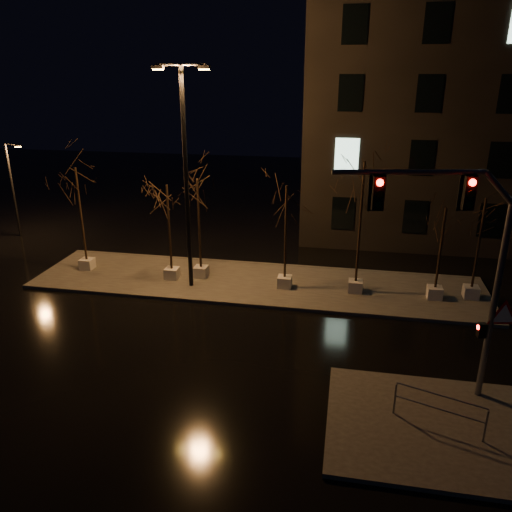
# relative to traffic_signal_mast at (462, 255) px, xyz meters

# --- Properties ---
(ground) EXTENTS (90.00, 90.00, 0.00)m
(ground) POSITION_rel_traffic_signal_mast_xyz_m (-7.54, 1.88, -4.90)
(ground) COLOR black
(ground) RESTS_ON ground
(median) EXTENTS (22.00, 5.00, 0.15)m
(median) POSITION_rel_traffic_signal_mast_xyz_m (-7.54, 7.88, -4.83)
(median) COLOR #3F3C38
(median) RESTS_ON ground
(sidewalk_corner) EXTENTS (7.00, 5.00, 0.15)m
(sidewalk_corner) POSITION_rel_traffic_signal_mast_xyz_m (-0.04, -1.62, -4.83)
(sidewalk_corner) COLOR #3F3C38
(sidewalk_corner) RESTS_ON ground
(tree_0) EXTENTS (1.80, 1.80, 5.47)m
(tree_0) POSITION_rel_traffic_signal_mast_xyz_m (-16.53, 7.93, -0.60)
(tree_0) COLOR silver
(tree_0) RESTS_ON median
(tree_1) EXTENTS (1.80, 1.80, 4.87)m
(tree_1) POSITION_rel_traffic_signal_mast_xyz_m (-11.72, 7.50, -1.06)
(tree_1) COLOR silver
(tree_1) RESTS_ON median
(tree_2) EXTENTS (1.80, 1.80, 5.12)m
(tree_2) POSITION_rel_traffic_signal_mast_xyz_m (-10.36, 7.98, -0.86)
(tree_2) COLOR silver
(tree_2) RESTS_ON median
(tree_3) EXTENTS (1.80, 1.80, 5.07)m
(tree_3) POSITION_rel_traffic_signal_mast_xyz_m (-6.06, 7.47, -0.91)
(tree_3) COLOR silver
(tree_3) RESTS_ON median
(tree_4) EXTENTS (1.80, 1.80, 6.28)m
(tree_4) POSITION_rel_traffic_signal_mast_xyz_m (-2.73, 7.58, 0.01)
(tree_4) COLOR silver
(tree_4) RESTS_ON median
(tree_5) EXTENTS (1.80, 1.80, 4.37)m
(tree_5) POSITION_rel_traffic_signal_mast_xyz_m (0.82, 7.51, -1.44)
(tree_5) COLOR silver
(tree_5) RESTS_ON median
(tree_6) EXTENTS (1.80, 1.80, 4.79)m
(tree_6) POSITION_rel_traffic_signal_mast_xyz_m (2.46, 7.87, -1.12)
(tree_6) COLOR silver
(tree_6) RESTS_ON median
(traffic_signal_mast) EXTENTS (5.85, 1.16, 7.23)m
(traffic_signal_mast) POSITION_rel_traffic_signal_mast_xyz_m (0.00, 0.00, 0.00)
(traffic_signal_mast) COLOR slate
(traffic_signal_mast) RESTS_ON sidewalk_corner
(streetlight_main) EXTENTS (2.50, 0.33, 10.04)m
(streetlight_main) POSITION_rel_traffic_signal_mast_xyz_m (-10.53, 6.87, 1.04)
(streetlight_main) COLOR black
(streetlight_main) RESTS_ON median
(streetlight_far) EXTENTS (1.14, 0.24, 5.82)m
(streetlight_far) POSITION_rel_traffic_signal_mast_xyz_m (-23.68, 12.71, -1.70)
(streetlight_far) COLOR black
(streetlight_far) RESTS_ON ground
(guard_rail_a) EXTENTS (2.43, 0.88, 1.11)m
(guard_rail_a) POSITION_rel_traffic_signal_mast_xyz_m (-0.39, -1.68, -4.03)
(guard_rail_a) COLOR slate
(guard_rail_a) RESTS_ON sidewalk_corner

